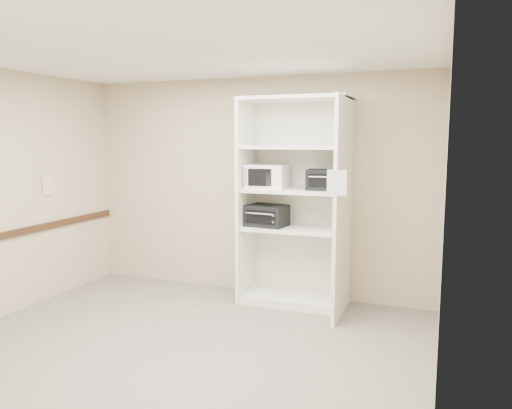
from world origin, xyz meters
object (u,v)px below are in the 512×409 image
(toaster_oven_lower, at_px, (267,216))
(microwave, at_px, (267,176))
(shelving_unit, at_px, (298,209))
(toaster_oven_upper, at_px, (325,180))

(toaster_oven_lower, bearing_deg, microwave, 122.35)
(shelving_unit, distance_m, toaster_oven_upper, 0.47)
(shelving_unit, relative_size, toaster_oven_lower, 5.35)
(shelving_unit, relative_size, microwave, 5.26)
(toaster_oven_upper, height_order, toaster_oven_lower, toaster_oven_upper)
(shelving_unit, height_order, toaster_oven_upper, shelving_unit)
(toaster_oven_upper, relative_size, toaster_oven_lower, 0.89)
(microwave, relative_size, toaster_oven_lower, 1.02)
(shelving_unit, relative_size, toaster_oven_upper, 5.99)
(microwave, xyz_separation_m, toaster_oven_lower, (0.01, -0.02, -0.46))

